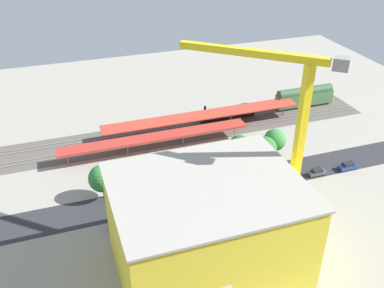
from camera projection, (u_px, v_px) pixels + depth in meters
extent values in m
plane|color=#9E998C|center=(204.00, 177.00, 100.53)|extent=(178.73, 178.73, 0.00)
cube|color=#5B544C|center=(175.00, 132.00, 119.20)|extent=(111.74, 14.24, 0.01)
cube|color=#2D2D33|center=(211.00, 188.00, 96.94)|extent=(111.73, 9.26, 0.01)
cube|color=#9E9EA8|center=(171.00, 125.00, 122.14)|extent=(111.71, 0.38, 0.12)
cube|color=#9E9EA8|center=(173.00, 128.00, 120.96)|extent=(111.71, 0.38, 0.12)
cube|color=#9E9EA8|center=(177.00, 135.00, 117.26)|extent=(111.71, 0.38, 0.12)
cube|color=#9E9EA8|center=(179.00, 138.00, 116.08)|extent=(111.71, 0.38, 0.12)
cube|color=#B73328|center=(156.00, 137.00, 109.01)|extent=(48.34, 4.40, 0.47)
cylinder|color=slate|center=(235.00, 131.00, 116.07)|extent=(0.30, 0.30, 3.58)
cylinder|color=slate|center=(183.00, 139.00, 112.04)|extent=(0.30, 0.30, 3.58)
cylinder|color=slate|center=(128.00, 149.00, 108.02)|extent=(0.30, 0.30, 3.58)
cylinder|color=slate|center=(68.00, 159.00, 103.99)|extent=(0.30, 0.30, 3.58)
cube|color=#C63D2D|center=(203.00, 115.00, 119.30)|extent=(55.89, 5.60, 0.34)
cylinder|color=slate|center=(284.00, 109.00, 127.32)|extent=(0.30, 0.30, 3.76)
cylinder|color=slate|center=(231.00, 117.00, 122.66)|extent=(0.30, 0.30, 3.76)
cylinder|color=slate|center=(174.00, 126.00, 118.01)|extent=(0.30, 0.30, 3.76)
cylinder|color=slate|center=(112.00, 136.00, 113.36)|extent=(0.30, 0.30, 3.76)
cube|color=black|center=(227.00, 117.00, 126.05)|extent=(16.65, 2.29, 1.00)
cylinder|color=black|center=(223.00, 112.00, 124.80)|extent=(13.99, 2.53, 2.50)
cube|color=black|center=(245.00, 110.00, 127.03)|extent=(2.67, 2.70, 3.34)
cylinder|color=black|center=(205.00, 108.00, 122.29)|extent=(0.70, 0.70, 1.40)
cube|color=black|center=(303.00, 105.00, 133.23)|extent=(16.55, 2.52, 0.60)
cube|color=#4C7F4C|center=(304.00, 99.00, 132.10)|extent=(18.39, 3.14, 3.85)
cylinder|color=#355935|center=(305.00, 92.00, 131.00)|extent=(17.65, 3.14, 3.10)
cube|color=black|center=(348.00, 169.00, 103.30)|extent=(3.99, 1.76, 0.30)
cube|color=navy|center=(348.00, 166.00, 103.00)|extent=(4.74, 1.84, 0.87)
cube|color=#1E2328|center=(349.00, 164.00, 102.62)|extent=(2.66, 1.60, 0.63)
cube|color=black|center=(316.00, 175.00, 101.13)|extent=(3.52, 1.74, 0.30)
cube|color=#474C51|center=(317.00, 173.00, 100.87)|extent=(4.19, 1.83, 0.75)
cube|color=#1E2328|center=(317.00, 170.00, 100.51)|extent=(2.36, 1.58, 0.65)
cube|color=black|center=(288.00, 182.00, 98.50)|extent=(3.72, 1.89, 0.30)
cube|color=silver|center=(288.00, 180.00, 98.20)|extent=(4.42, 2.00, 0.87)
cube|color=#1E2328|center=(288.00, 177.00, 97.81)|extent=(2.50, 1.69, 0.67)
cube|color=black|center=(257.00, 188.00, 96.51)|extent=(3.49, 1.82, 0.30)
cube|color=navy|center=(257.00, 186.00, 96.23)|extent=(4.15, 1.90, 0.84)
cube|color=#1E2328|center=(258.00, 183.00, 95.86)|extent=(2.34, 1.65, 0.60)
cube|color=yellow|center=(207.00, 229.00, 72.41)|extent=(29.84, 23.35, 17.18)
cube|color=#ADA89E|center=(207.00, 186.00, 67.96)|extent=(30.44, 23.95, 0.40)
cube|color=gray|center=(287.00, 228.00, 84.55)|extent=(3.60, 3.60, 1.20)
cube|color=yellow|center=(297.00, 156.00, 76.25)|extent=(1.40, 1.40, 33.99)
cube|color=yellow|center=(252.00, 53.00, 70.31)|extent=(19.73, 16.97, 1.20)
cube|color=gray|center=(341.00, 64.00, 65.94)|extent=(3.12, 3.08, 2.00)
cube|color=black|center=(132.00, 222.00, 86.65)|extent=(8.79, 3.05, 0.50)
cube|color=silver|center=(136.00, 214.00, 86.17)|extent=(6.68, 3.10, 2.88)
cube|color=#334C8C|center=(115.00, 221.00, 84.81)|extent=(2.37, 2.69, 2.24)
cylinder|color=brown|center=(104.00, 192.00, 93.29)|extent=(0.41, 0.41, 2.82)
sphere|color=#38843D|center=(102.00, 178.00, 91.53)|extent=(5.91, 5.91, 5.91)
cylinder|color=brown|center=(196.00, 171.00, 99.71)|extent=(0.41, 0.41, 3.41)
sphere|color=#38843D|center=(196.00, 158.00, 97.94)|extent=(5.13, 5.13, 5.13)
cylinder|color=brown|center=(273.00, 153.00, 105.90)|extent=(0.49, 0.49, 3.82)
sphere|color=#38843D|center=(275.00, 140.00, 103.98)|extent=(5.36, 5.36, 5.36)
cylinder|color=brown|center=(239.00, 160.00, 103.18)|extent=(0.43, 0.43, 4.00)
sphere|color=#28662D|center=(240.00, 146.00, 101.25)|extent=(5.19, 5.19, 5.19)
cylinder|color=brown|center=(202.00, 168.00, 100.23)|extent=(0.56, 0.56, 3.99)
sphere|color=#2D7233|center=(202.00, 155.00, 98.45)|extent=(4.36, 4.36, 4.36)
cylinder|color=brown|center=(264.00, 160.00, 104.06)|extent=(0.50, 0.50, 2.88)
sphere|color=#2D7233|center=(265.00, 148.00, 102.34)|extent=(5.59, 5.59, 5.59)
cylinder|color=#333333|center=(159.00, 199.00, 88.02)|extent=(0.16, 0.16, 6.48)
cube|color=black|center=(158.00, 184.00, 86.16)|extent=(0.36, 0.36, 0.90)
sphere|color=green|center=(157.00, 183.00, 85.94)|extent=(0.20, 0.20, 0.20)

